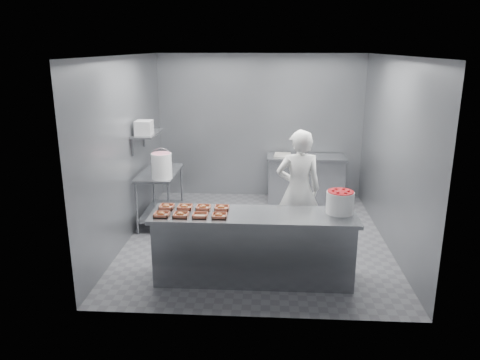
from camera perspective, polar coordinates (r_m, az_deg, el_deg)
name	(u,v)px	position (r m, az deg, el deg)	size (l,w,h in m)	color
floor	(256,238)	(7.47, 1.98, -7.05)	(4.50, 4.50, 0.00)	#4C4C51
ceiling	(258,55)	(6.88, 2.21, 14.94)	(4.50, 4.50, 0.00)	white
wall_back	(260,127)	(9.25, 2.47, 6.51)	(4.00, 0.04, 2.80)	slate
wall_left	(126,150)	(7.37, -13.68, 3.59)	(0.04, 4.50, 2.80)	slate
wall_right	(392,153)	(7.28, 18.06, 3.10)	(0.04, 4.50, 2.80)	slate
service_counter	(253,247)	(6.06, 1.65, -8.11)	(2.60, 0.70, 0.90)	slate
prep_table	(160,189)	(8.04, -9.69, -1.10)	(0.60, 1.20, 0.90)	slate
back_counter	(306,179)	(9.15, 8.00, 0.17)	(1.50, 0.60, 0.90)	slate
wall_shelf	(147,133)	(7.86, -11.23, 5.61)	(0.35, 0.90, 0.03)	slate
tray_0	(161,214)	(5.89, -9.55, -4.13)	(0.19, 0.18, 0.06)	tan
tray_1	(181,215)	(5.84, -7.25, -4.20)	(0.19, 0.18, 0.06)	tan
tray_2	(200,215)	(5.80, -4.88, -4.30)	(0.19, 0.18, 0.04)	tan
tray_3	(219,215)	(5.77, -2.55, -4.33)	(0.19, 0.18, 0.06)	tan
tray_4	(166,206)	(6.15, -8.95, -3.20)	(0.19, 0.18, 0.06)	tan
tray_5	(185,207)	(6.11, -6.75, -3.26)	(0.19, 0.18, 0.06)	tan
tray_6	(203,207)	(6.07, -4.52, -3.32)	(0.19, 0.18, 0.06)	tan
tray_7	(222,208)	(6.04, -2.26, -3.38)	(0.19, 0.18, 0.06)	tan
worker	(298,190)	(6.92, 7.13, -1.18)	(0.65, 0.43, 1.79)	white
strawberry_tub	(340,201)	(6.00, 12.11, -2.56)	(0.35, 0.35, 0.29)	white
glaze_bucket	(162,165)	(7.49, -9.52, 1.78)	(0.34, 0.32, 0.49)	white
bucket_lid	(162,167)	(8.20, -9.48, 1.57)	(0.33, 0.33, 0.03)	white
rag	(161,170)	(8.04, -9.65, 1.26)	(0.14, 0.12, 0.02)	#CCB28C
appliance	(144,128)	(7.66, -11.62, 6.28)	(0.26, 0.29, 0.22)	gray
paper_stack	(283,155)	(9.00, 5.23, 3.10)	(0.30, 0.22, 0.05)	silver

